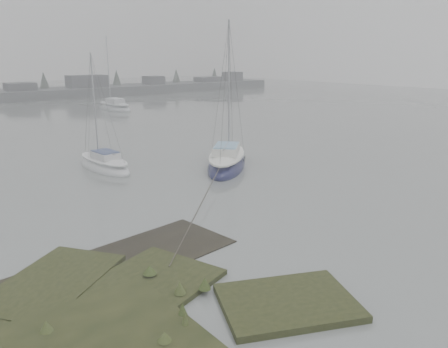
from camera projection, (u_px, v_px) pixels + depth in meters
far_shoreline at (125, 88)px, 74.17m from camera, size 60.00×8.00×4.15m
sailboat_main at (227, 162)px, 25.80m from camera, size 6.06×5.93×9.01m
sailboat_white at (104, 165)px, 25.37m from camera, size 2.01×5.13×7.09m
sailboat_far_b at (114, 108)px, 52.23m from camera, size 2.53×6.64×9.21m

